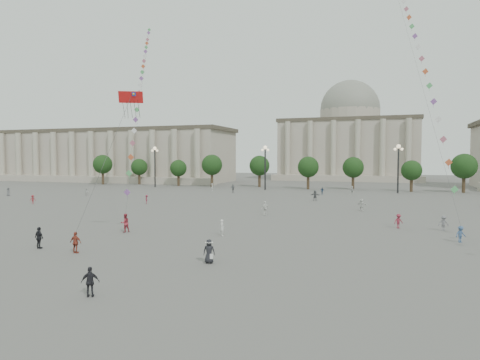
% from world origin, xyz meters
% --- Properties ---
extents(ground, '(360.00, 360.00, 0.00)m').
position_xyz_m(ground, '(0.00, 0.00, 0.00)').
color(ground, '#53514E').
rests_on(ground, ground).
extents(hall_west, '(84.00, 26.22, 17.20)m').
position_xyz_m(hall_west, '(-75.00, 93.89, 8.43)').
color(hall_west, '#AB9E90').
rests_on(hall_west, ground).
extents(hall_central, '(48.30, 34.30, 35.50)m').
position_xyz_m(hall_central, '(0.00, 129.22, 14.23)').
color(hall_central, '#AB9E90').
rests_on(hall_central, ground).
extents(tree_row, '(137.12, 5.12, 8.00)m').
position_xyz_m(tree_row, '(0.00, 78.00, 5.39)').
color(tree_row, '#35291A').
rests_on(tree_row, ground).
extents(lamp_post_far_west, '(2.00, 0.90, 10.65)m').
position_xyz_m(lamp_post_far_west, '(-45.00, 70.00, 7.35)').
color(lamp_post_far_west, '#262628').
rests_on(lamp_post_far_west, ground).
extents(lamp_post_mid_west, '(2.00, 0.90, 10.65)m').
position_xyz_m(lamp_post_mid_west, '(-15.00, 70.00, 7.35)').
color(lamp_post_mid_west, '#262628').
rests_on(lamp_post_mid_west, ground).
extents(lamp_post_mid_east, '(2.00, 0.90, 10.65)m').
position_xyz_m(lamp_post_mid_east, '(15.00, 70.00, 7.35)').
color(lamp_post_mid_east, '#262628').
rests_on(lamp_post_mid_east, ground).
extents(person_crowd_0, '(0.98, 0.62, 1.55)m').
position_xyz_m(person_crowd_0, '(-0.16, 61.05, 0.78)').
color(person_crowd_0, navy).
rests_on(person_crowd_0, ground).
extents(person_crowd_1, '(0.93, 0.87, 1.53)m').
position_xyz_m(person_crowd_1, '(-45.78, 43.67, 0.76)').
color(person_crowd_1, '#BCBBB7').
rests_on(person_crowd_1, ground).
extents(person_crowd_2, '(1.07, 1.06, 1.48)m').
position_xyz_m(person_crowd_2, '(-43.75, 27.37, 0.74)').
color(person_crowd_2, maroon).
rests_on(person_crowd_2, ground).
extents(person_crowd_4, '(1.68, 1.12, 1.73)m').
position_xyz_m(person_crowd_4, '(5.71, 64.58, 0.87)').
color(person_crowd_4, silver).
rests_on(person_crowd_4, ground).
extents(person_crowd_6, '(1.13, 0.74, 1.64)m').
position_xyz_m(person_crowd_6, '(18.18, 20.31, 0.82)').
color(person_crowd_6, slate).
rests_on(person_crowd_6, ground).
extents(person_crowd_7, '(1.69, 1.31, 1.78)m').
position_xyz_m(person_crowd_7, '(9.09, 35.23, 0.89)').
color(person_crowd_7, silver).
rests_on(person_crowd_7, ground).
extents(person_crowd_8, '(1.18, 1.02, 1.58)m').
position_xyz_m(person_crowd_8, '(13.71, 20.59, 0.79)').
color(person_crowd_8, maroon).
rests_on(person_crowd_8, ground).
extents(person_crowd_10, '(0.64, 0.75, 1.73)m').
position_xyz_m(person_crowd_10, '(-26.05, 63.49, 0.87)').
color(person_crowd_10, silver).
rests_on(person_crowd_10, ground).
extents(person_crowd_12, '(1.81, 0.77, 1.90)m').
position_xyz_m(person_crowd_12, '(0.37, 48.04, 0.95)').
color(person_crowd_12, '#5B5C60').
rests_on(person_crowd_12, ground).
extents(person_crowd_13, '(0.68, 0.70, 1.63)m').
position_xyz_m(person_crowd_13, '(-3.04, 10.18, 0.81)').
color(person_crowd_13, white).
rests_on(person_crowd_13, ground).
extents(person_crowd_16, '(1.14, 0.50, 1.92)m').
position_xyz_m(person_crowd_16, '(-19.56, 59.63, 0.96)').
color(person_crowd_16, slate).
rests_on(person_crowd_16, ground).
extents(person_crowd_17, '(0.92, 1.11, 1.49)m').
position_xyz_m(person_crowd_17, '(-25.75, 33.77, 0.75)').
color(person_crowd_17, maroon).
rests_on(person_crowd_17, ground).
extents(person_crowd_18, '(0.71, 0.93, 1.70)m').
position_xyz_m(person_crowd_18, '(-60.00, 37.51, 0.85)').
color(person_crowd_18, '#5B5C60').
rests_on(person_crowd_18, ground).
extents(person_crowd_21, '(1.07, 1.14, 1.89)m').
position_xyz_m(person_crowd_21, '(-3.00, 26.21, 0.95)').
color(person_crowd_21, white).
rests_on(person_crowd_21, ground).
extents(tourist_0, '(1.04, 0.47, 1.75)m').
position_xyz_m(tourist_0, '(-11.53, -0.87, 0.87)').
color(tourist_0, '#943928').
rests_on(tourist_0, ground).
extents(tourist_1, '(1.17, 0.69, 1.86)m').
position_xyz_m(tourist_1, '(-15.68, -0.43, 0.93)').
color(tourist_1, black).
rests_on(tourist_1, ground).
extents(tourist_4, '(1.08, 0.80, 1.70)m').
position_xyz_m(tourist_4, '(-3.29, -9.60, 0.85)').
color(tourist_4, '#222227').
rests_on(tourist_4, ground).
extents(kite_flyer_0, '(1.14, 1.19, 1.94)m').
position_xyz_m(kite_flyer_0, '(-13.36, 8.84, 0.97)').
color(kite_flyer_0, '#9F2B39').
rests_on(kite_flyer_0, ground).
extents(kite_flyer_1, '(1.13, 1.01, 1.52)m').
position_xyz_m(kite_flyer_1, '(18.86, 14.06, 0.76)').
color(kite_flyer_1, '#395580').
rests_on(kite_flyer_1, ground).
extents(hat_person, '(0.98, 0.76, 1.77)m').
position_xyz_m(hat_person, '(0.02, -0.44, 0.92)').
color(hat_person, black).
rests_on(hat_person, ground).
extents(dragon_kite, '(2.21, 3.72, 13.24)m').
position_xyz_m(dragon_kite, '(-10.06, 5.09, 12.56)').
color(dragon_kite, red).
rests_on(dragon_kite, ground).
extents(kite_train_west, '(23.79, 44.40, 62.51)m').
position_xyz_m(kite_train_west, '(-25.92, 32.93, 20.70)').
color(kite_train_west, '#3F3F3F').
rests_on(kite_train_west, ground).
extents(kite_train_mid, '(8.14, 48.88, 71.33)m').
position_xyz_m(kite_train_mid, '(14.87, 40.31, 29.05)').
color(kite_train_mid, '#3F3F3F').
rests_on(kite_train_mid, ground).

